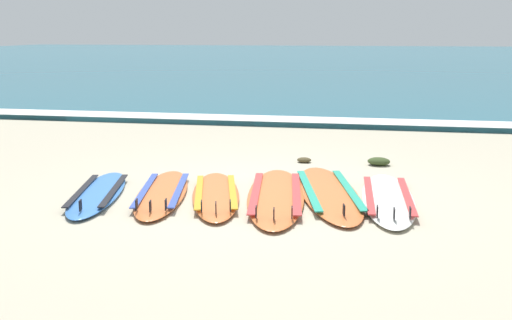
{
  "coord_description": "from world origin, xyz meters",
  "views": [
    {
      "loc": [
        1.14,
        -6.68,
        1.87
      ],
      "look_at": [
        -0.24,
        0.77,
        0.25
      ],
      "focal_mm": 42.61,
      "sensor_mm": 36.0,
      "label": 1
    }
  ],
  "objects": [
    {
      "name": "surfboard_1",
      "position": [
        -1.16,
        -0.22,
        0.04
      ],
      "size": [
        0.96,
        2.24,
        0.18
      ],
      "color": "orange",
      "rests_on": "ground"
    },
    {
      "name": "surfboard_0",
      "position": [
        -1.88,
        -0.37,
        0.04
      ],
      "size": [
        0.95,
        2.12,
        0.18
      ],
      "color": "#3875CC",
      "rests_on": "ground"
    },
    {
      "name": "surfboard_5",
      "position": [
        1.4,
        0.02,
        0.04
      ],
      "size": [
        0.66,
        2.31,
        0.18
      ],
      "color": "silver",
      "rests_on": "ground"
    },
    {
      "name": "sea",
      "position": [
        0.0,
        35.02,
        0.05
      ],
      "size": [
        80.0,
        60.0,
        0.1
      ],
      "primitive_type": "cube",
      "color": "#23667A",
      "rests_on": "ground"
    },
    {
      "name": "wave_foam_strip",
      "position": [
        0.0,
        5.44,
        0.06
      ],
      "size": [
        80.0,
        0.84,
        0.11
      ],
      "primitive_type": "cube",
      "color": "white",
      "rests_on": "ground"
    },
    {
      "name": "surfboard_3",
      "position": [
        0.15,
        -0.1,
        0.04
      ],
      "size": [
        0.97,
        2.62,
        0.18
      ],
      "color": "orange",
      "rests_on": "ground"
    },
    {
      "name": "seaweed_clump_near_shoreline",
      "position": [
        0.26,
        1.88,
        0.04
      ],
      "size": [
        0.2,
        0.16,
        0.07
      ],
      "primitive_type": "ellipsoid",
      "color": "#4C4228",
      "rests_on": "ground"
    },
    {
      "name": "seaweed_clump_mid_sand",
      "position": [
        1.32,
        1.88,
        0.06
      ],
      "size": [
        0.32,
        0.25,
        0.11
      ],
      "primitive_type": "ellipsoid",
      "color": "#384723",
      "rests_on": "ground"
    },
    {
      "name": "surfboard_2",
      "position": [
        -0.53,
        -0.18,
        0.04
      ],
      "size": [
        1.04,
        2.18,
        0.18
      ],
      "color": "orange",
      "rests_on": "ground"
    },
    {
      "name": "ground_plane",
      "position": [
        0.0,
        0.0,
        0.0
      ],
      "size": [
        80.0,
        80.0,
        0.0
      ],
      "primitive_type": "plane",
      "color": "#B7AD93"
    },
    {
      "name": "surfboard_4",
      "position": [
        0.73,
        0.15,
        0.04
      ],
      "size": [
        1.18,
        2.65,
        0.18
      ],
      "color": "orange",
      "rests_on": "ground"
    }
  ]
}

